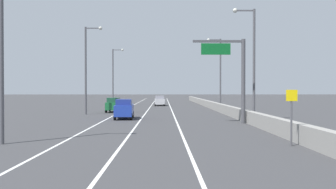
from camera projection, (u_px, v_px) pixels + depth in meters
ground_plane at (162, 106)px, 67.35m from camera, size 320.00×320.00×0.00m
lane_stripe_left at (127, 108)px, 58.28m from camera, size 0.16×130.00×0.00m
lane_stripe_center at (149, 108)px, 58.33m from camera, size 0.16×130.00×0.00m
lane_stripe_right at (171, 108)px, 58.37m from camera, size 0.16×130.00×0.00m
jersey_barrier_right at (227, 110)px, 43.46m from camera, size 0.60×120.00×1.10m
overhead_sign_gantry at (235, 70)px, 32.13m from camera, size 4.68×0.36×7.50m
speed_advisory_sign at (292, 113)px, 19.25m from camera, size 0.60×0.11×3.00m
lamp_post_right_second at (251, 57)px, 34.08m from camera, size 2.14×0.44×10.67m
lamp_post_right_third at (219, 69)px, 54.07m from camera, size 2.14×0.44×10.67m
lamp_post_left_near at (6, 33)px, 19.86m from camera, size 2.14×0.44×10.67m
lamp_post_left_mid at (88, 64)px, 43.84m from camera, size 2.14×0.44×10.67m
lamp_post_left_far at (114, 73)px, 67.83m from camera, size 2.14×0.44×10.67m
car_silver_0 at (160, 101)px, 67.77m from camera, size 2.02×4.71×1.89m
car_blue_1 at (124, 109)px, 37.18m from camera, size 1.96×4.46×2.04m
car_green_2 at (114, 105)px, 48.38m from camera, size 1.80×4.12×1.94m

